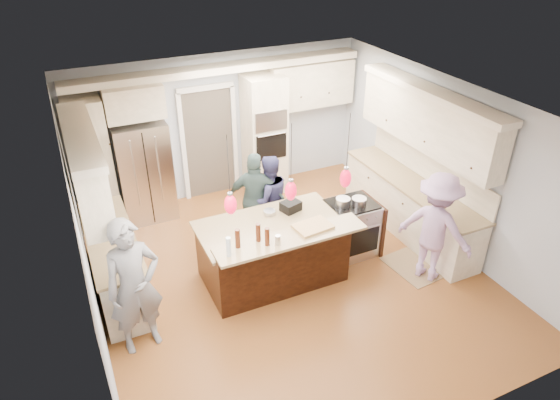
% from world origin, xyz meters
% --- Properties ---
extents(ground_plane, '(6.00, 6.00, 0.00)m').
position_xyz_m(ground_plane, '(0.00, 0.00, 0.00)').
color(ground_plane, brown).
rests_on(ground_plane, ground).
extents(room_shell, '(5.54, 6.04, 2.72)m').
position_xyz_m(room_shell, '(0.00, 0.00, 1.82)').
color(room_shell, '#B2BCC6').
rests_on(room_shell, ground).
extents(refrigerator, '(0.90, 0.70, 1.80)m').
position_xyz_m(refrigerator, '(-1.55, 2.64, 0.90)').
color(refrigerator, '#B7B7BC').
rests_on(refrigerator, ground).
extents(oven_column, '(0.72, 0.69, 2.30)m').
position_xyz_m(oven_column, '(0.75, 2.67, 1.15)').
color(oven_column, '#F9E9CA').
rests_on(oven_column, ground).
extents(back_upper_cabinets, '(5.30, 0.61, 2.54)m').
position_xyz_m(back_upper_cabinets, '(-0.75, 2.76, 1.67)').
color(back_upper_cabinets, '#F9E9CA').
rests_on(back_upper_cabinets, ground).
extents(right_counter_run, '(0.64, 3.10, 2.51)m').
position_xyz_m(right_counter_run, '(2.44, 0.30, 1.06)').
color(right_counter_run, '#F9E9CA').
rests_on(right_counter_run, ground).
extents(left_cabinets, '(0.64, 2.30, 2.51)m').
position_xyz_m(left_cabinets, '(-2.44, 0.80, 1.06)').
color(left_cabinets, '#F9E9CA').
rests_on(left_cabinets, ground).
extents(kitchen_island, '(2.10, 1.46, 1.12)m').
position_xyz_m(kitchen_island, '(-0.25, 0.07, 0.48)').
color(kitchen_island, black).
rests_on(kitchen_island, ground).
extents(island_range, '(0.82, 0.71, 0.92)m').
position_xyz_m(island_range, '(1.16, 0.15, 0.46)').
color(island_range, '#B7B7BC').
rests_on(island_range, ground).
extents(pendant_lights, '(1.75, 0.15, 1.03)m').
position_xyz_m(pendant_lights, '(-0.25, -0.51, 1.80)').
color(pendant_lights, black).
rests_on(pendant_lights, ground).
extents(person_bar_end, '(0.74, 0.55, 1.86)m').
position_xyz_m(person_bar_end, '(-2.30, -0.45, 0.93)').
color(person_bar_end, slate).
rests_on(person_bar_end, ground).
extents(person_far_left, '(0.76, 0.61, 1.52)m').
position_xyz_m(person_far_left, '(0.12, 1.06, 0.76)').
color(person_far_left, navy).
rests_on(person_far_left, ground).
extents(person_far_right, '(1.01, 0.80, 1.60)m').
position_xyz_m(person_far_right, '(-0.09, 1.07, 0.80)').
color(person_far_right, '#435E5D').
rests_on(person_far_right, ground).
extents(person_range_side, '(1.09, 1.29, 1.73)m').
position_xyz_m(person_range_side, '(1.92, -0.87, 0.86)').
color(person_range_side, '#B38EBF').
rests_on(person_range_side, ground).
extents(floor_rug, '(0.69, 0.94, 0.01)m').
position_xyz_m(floor_rug, '(1.82, -0.64, 0.01)').
color(floor_rug, olive).
rests_on(floor_rug, ground).
extents(water_bottle, '(0.08, 0.08, 0.27)m').
position_xyz_m(water_bottle, '(-1.13, -0.59, 1.26)').
color(water_bottle, silver).
rests_on(water_bottle, kitchen_island).
extents(beer_bottle_a, '(0.09, 0.09, 0.27)m').
position_xyz_m(beer_bottle_a, '(-0.97, -0.46, 1.25)').
color(beer_bottle_a, '#421B0B').
rests_on(beer_bottle_a, kitchen_island).
extents(beer_bottle_b, '(0.07, 0.07, 0.26)m').
position_xyz_m(beer_bottle_b, '(-0.61, -0.57, 1.25)').
color(beer_bottle_b, '#421B0B').
rests_on(beer_bottle_b, kitchen_island).
extents(beer_bottle_c, '(0.08, 0.08, 0.26)m').
position_xyz_m(beer_bottle_c, '(-0.68, -0.44, 1.25)').
color(beer_bottle_c, '#421B0B').
rests_on(beer_bottle_c, kitchen_island).
extents(drink_can, '(0.08, 0.08, 0.14)m').
position_xyz_m(drink_can, '(-0.48, -0.62, 1.19)').
color(drink_can, '#B7B7BC').
rests_on(drink_can, kitchen_island).
extents(cutting_board, '(0.53, 0.40, 0.04)m').
position_xyz_m(cutting_board, '(0.11, -0.47, 1.14)').
color(cutting_board, tan).
rests_on(cutting_board, kitchen_island).
extents(pot_large, '(0.22, 0.22, 0.13)m').
position_xyz_m(pot_large, '(0.96, 0.14, 0.98)').
color(pot_large, '#B7B7BC').
rests_on(pot_large, island_range).
extents(pot_small, '(0.23, 0.23, 0.11)m').
position_xyz_m(pot_small, '(1.20, 0.07, 0.98)').
color(pot_small, '#B7B7BC').
rests_on(pot_small, island_range).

